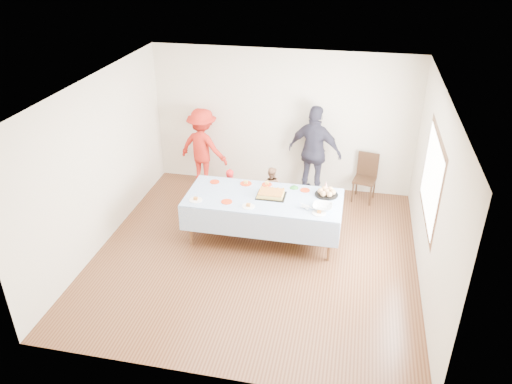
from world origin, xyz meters
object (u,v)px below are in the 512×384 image
Objects in this scene: adult_left at (203,148)px; birthday_cake at (271,194)px; party_table at (264,200)px; dining_chair at (366,174)px.

birthday_cake is at bearing 149.46° from adult_left.
dining_chair is at bearing 47.32° from party_table.
party_table is at bearing -153.90° from birthday_cake.
dining_chair is 3.18m from adult_left.
birthday_cake is 0.29× the size of adult_left.
birthday_cake is 2.35m from adult_left.
dining_chair is at bearing 48.45° from birthday_cake.
dining_chair reaches higher than party_table.
adult_left reaches higher than dining_chair.
party_table is 1.59× the size of adult_left.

